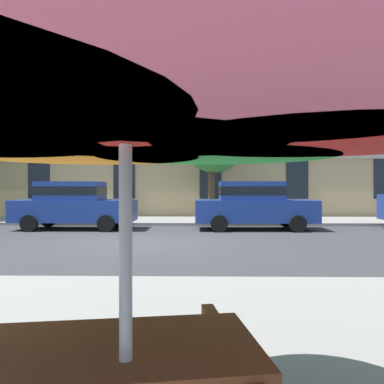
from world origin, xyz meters
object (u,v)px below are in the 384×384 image
at_px(sedan_blue, 74,204).
at_px(patio_umbrella, 125,83).
at_px(street_tree_middle, 213,140).
at_px(sedan_blue_midblock, 253,204).

distance_m(sedan_blue, patio_umbrella, 13.47).
bearing_deg(sedan_blue, patio_umbrella, -71.01).
xyz_separation_m(sedan_blue, street_tree_middle, (5.33, 3.60, 2.84)).
bearing_deg(patio_umbrella, street_tree_middle, 86.63).
height_order(sedan_blue, street_tree_middle, street_tree_middle).
bearing_deg(sedan_blue_midblock, patio_umbrella, -100.38).
bearing_deg(street_tree_middle, sedan_blue_midblock, -69.23).
xyz_separation_m(sedan_blue, sedan_blue_midblock, (6.70, 0.00, 0.00)).
xyz_separation_m(street_tree_middle, patio_umbrella, (-0.96, -16.30, -1.77)).
bearing_deg(patio_umbrella, sedan_blue, 108.99).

